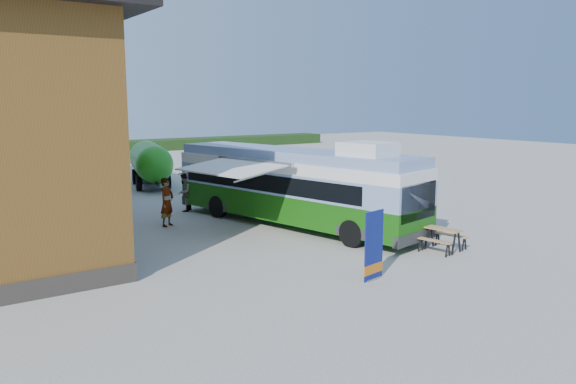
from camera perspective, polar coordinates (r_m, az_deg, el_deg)
ground at (r=18.61m, az=4.07°, el=-5.46°), size 100.00×100.00×0.00m
hedge at (r=55.65m, az=-14.23°, el=4.61°), size 40.00×3.00×1.00m
bus at (r=21.23m, az=0.56°, el=0.81°), size 4.54×11.19×3.36m
awning at (r=19.92m, az=-5.41°, el=2.68°), size 3.02×4.12×0.49m
banner at (r=15.12m, az=8.70°, el=-6.01°), size 0.80×0.29×1.87m
picnic_table at (r=18.48m, az=15.47°, el=-4.14°), size 1.47×1.36×0.73m
person_a at (r=21.73m, az=-12.20°, el=-1.01°), size 0.81×0.73×1.85m
person_b at (r=24.55m, az=-10.48°, el=-0.04°), size 1.00×1.01×1.65m
slurry_tanker at (r=32.00m, az=-13.83°, el=3.02°), size 3.05×6.41×2.43m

